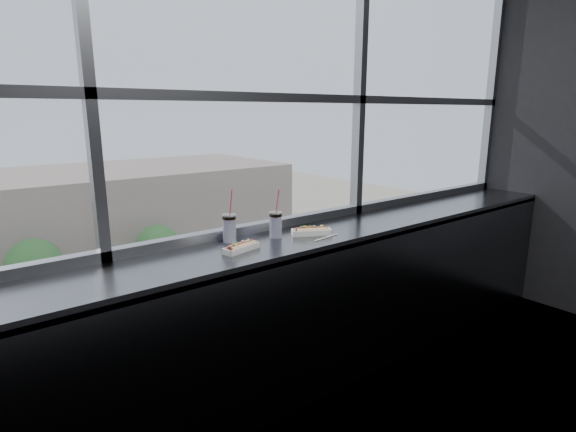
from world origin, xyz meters
TOP-DOWN VIEW (x-y plane):
  - wall_back_lower at (0.00, 1.50)m, footprint 6.00×0.00m
  - window_glass at (0.00, 1.52)m, footprint 6.00×0.00m
  - window_mullions at (0.00, 1.50)m, footprint 6.00×0.08m
  - counter at (0.00, 1.23)m, footprint 6.00×0.55m
  - counter_fascia at (0.00, 0.97)m, footprint 6.00×0.04m
  - hotdog_tray_left at (-0.31, 1.18)m, footprint 0.26×0.13m
  - hotdog_tray_right at (0.26, 1.20)m, footprint 0.27×0.20m
  - soda_cup_left at (-0.26, 1.39)m, footprint 0.09×0.09m
  - soda_cup_right at (0.03, 1.30)m, footprint 0.09×0.09m
  - loose_straw at (0.28, 1.08)m, footprint 0.23×0.04m
  - wrapper at (-0.37, 1.16)m, footprint 0.10×0.07m
  - street_asphalt at (0.00, 21.50)m, footprint 80.00×10.00m
  - far_sidewalk at (0.00, 29.50)m, footprint 80.00×6.00m
  - car_near_d at (7.29, 17.50)m, footprint 3.12×6.97m
  - car_far_b at (1.45, 25.50)m, footprint 3.21×6.51m
  - car_near_e at (15.39, 17.50)m, footprint 2.94×6.07m
  - car_near_c at (0.14, 17.50)m, footprint 2.44×5.73m
  - car_far_c at (10.11, 25.50)m, footprint 2.83×5.72m
  - pedestrian_c at (5.37, 28.91)m, footprint 0.68×0.90m
  - pedestrian_d at (10.19, 28.77)m, footprint 0.69×0.91m
  - tree_center at (2.16, 29.50)m, footprint 3.38×3.38m
  - tree_right at (10.12, 29.50)m, footprint 3.17×3.17m

SIDE VIEW (x-z plane):
  - far_sidewalk at x=0.00m, z-range -11.00..-10.96m
  - street_asphalt at x=0.00m, z-range -11.00..-10.94m
  - car_far_c at x=10.11m, z-range -10.94..-9.10m
  - car_near_c at x=0.14m, z-range -10.94..-9.04m
  - car_near_e at x=15.39m, z-range -10.94..-8.98m
  - pedestrian_c at x=5.37m, z-range -10.96..-8.93m
  - pedestrian_d at x=10.19m, z-range -10.96..-8.90m
  - car_far_b at x=1.45m, z-range -10.94..-8.84m
  - car_near_d at x=7.29m, z-range -10.94..-8.65m
  - tree_right at x=10.12m, z-range -10.12..-5.17m
  - tree_center at x=2.16m, z-range -10.06..-4.78m
  - wall_back_lower at x=0.00m, z-range -2.45..3.55m
  - counter_fascia at x=0.00m, z-range 0.03..1.07m
  - counter at x=0.00m, z-range 1.04..1.10m
  - loose_straw at x=0.28m, z-range 1.10..1.11m
  - wrapper at x=-0.37m, z-range 1.10..1.12m
  - hotdog_tray_left at x=-0.31m, z-range 1.09..1.15m
  - hotdog_tray_right at x=0.26m, z-range 1.09..1.16m
  - soda_cup_right at x=0.03m, z-range 1.03..1.35m
  - soda_cup_left at x=-0.26m, z-range 1.03..1.37m
  - window_glass at x=0.00m, z-range -0.70..5.30m
  - window_mullions at x=0.00m, z-range 1.10..3.50m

